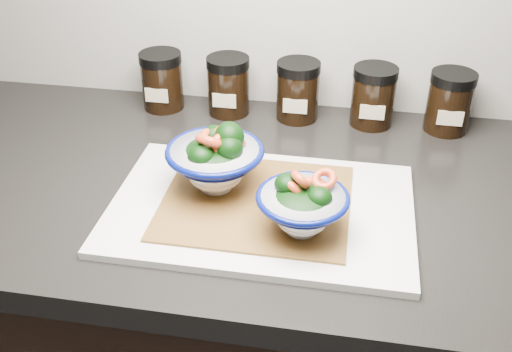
% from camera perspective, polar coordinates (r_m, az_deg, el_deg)
% --- Properties ---
extents(countertop, '(3.50, 0.60, 0.04)m').
position_cam_1_polar(countertop, '(0.98, -1.55, -1.48)').
color(countertop, black).
rests_on(countertop, cabinet).
extents(cutting_board, '(0.45, 0.30, 0.01)m').
position_cam_1_polar(cutting_board, '(0.90, 0.50, -3.12)').
color(cutting_board, silver).
rests_on(cutting_board, countertop).
extents(bamboo_mat, '(0.28, 0.24, 0.00)m').
position_cam_1_polar(bamboo_mat, '(0.90, 0.00, -2.46)').
color(bamboo_mat, olive).
rests_on(bamboo_mat, cutting_board).
extents(bowl_left, '(0.15, 0.15, 0.11)m').
position_cam_1_polar(bowl_left, '(0.91, -3.81, 1.61)').
color(bowl_left, white).
rests_on(bowl_left, bamboo_mat).
extents(bowl_right, '(0.13, 0.13, 0.10)m').
position_cam_1_polar(bowl_right, '(0.82, 4.48, -2.85)').
color(bowl_right, white).
rests_on(bowl_right, bamboo_mat).
extents(spice_jar_a, '(0.08, 0.08, 0.11)m').
position_cam_1_polar(spice_jar_a, '(1.20, -8.94, 8.97)').
color(spice_jar_a, black).
rests_on(spice_jar_a, countertop).
extents(spice_jar_b, '(0.08, 0.08, 0.11)m').
position_cam_1_polar(spice_jar_b, '(1.16, -2.64, 8.61)').
color(spice_jar_b, black).
rests_on(spice_jar_b, countertop).
extents(spice_jar_c, '(0.08, 0.08, 0.11)m').
position_cam_1_polar(spice_jar_c, '(1.14, 4.00, 8.12)').
color(spice_jar_c, black).
rests_on(spice_jar_c, countertop).
extents(spice_jar_d, '(0.08, 0.08, 0.11)m').
position_cam_1_polar(spice_jar_d, '(1.14, 11.11, 7.47)').
color(spice_jar_d, black).
rests_on(spice_jar_d, countertop).
extents(spice_jar_e, '(0.08, 0.08, 0.11)m').
position_cam_1_polar(spice_jar_e, '(1.15, 17.95, 6.74)').
color(spice_jar_e, black).
rests_on(spice_jar_e, countertop).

